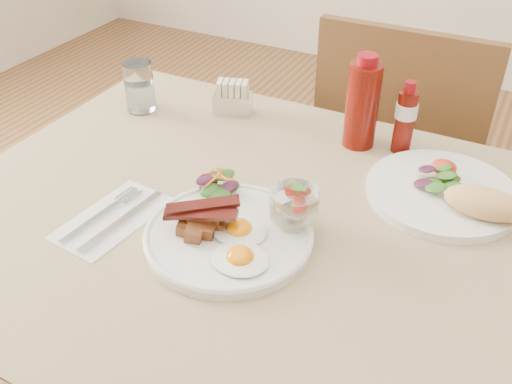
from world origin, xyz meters
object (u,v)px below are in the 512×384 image
object	(u,v)px
chair_far	(399,161)
table	(307,274)
hot_sauce_bottle	(405,118)
water_glass	(140,89)
main_plate	(229,236)
ketchup_bottle	(362,104)
second_plate	(452,194)
sugar_caddy	(233,99)
fruit_cup	(295,204)

from	to	relation	value
chair_far	table	bearing A→B (deg)	-90.00
hot_sauce_bottle	chair_far	bearing A→B (deg)	100.36
water_glass	chair_far	bearing A→B (deg)	38.55
main_plate	ketchup_bottle	bearing A→B (deg)	77.50
second_plate	sugar_caddy	distance (m)	0.53
table	water_glass	world-z (taller)	water_glass
table	sugar_caddy	world-z (taller)	sugar_caddy
ketchup_bottle	second_plate	bearing A→B (deg)	-29.33
ketchup_bottle	water_glass	distance (m)	0.51
table	main_plate	distance (m)	0.17
fruit_cup	water_glass	bearing A→B (deg)	153.10
chair_far	water_glass	distance (m)	0.73
table	main_plate	size ratio (longest dim) A/B	4.75
sugar_caddy	main_plate	bearing A→B (deg)	-80.92
fruit_cup	second_plate	size ratio (longest dim) A/B	0.29
chair_far	ketchup_bottle	bearing A→B (deg)	-94.53
main_plate	second_plate	distance (m)	0.41
ketchup_bottle	sugar_caddy	distance (m)	0.31
fruit_cup	hot_sauce_bottle	world-z (taller)	hot_sauce_bottle
table	hot_sauce_bottle	distance (m)	0.38
second_plate	water_glass	distance (m)	0.72
fruit_cup	chair_far	bearing A→B (deg)	87.68
ketchup_bottle	hot_sauce_bottle	size ratio (longest dim) A/B	1.28
table	fruit_cup	size ratio (longest dim) A/B	16.29
sugar_caddy	chair_far	bearing A→B (deg)	26.78
table	water_glass	distance (m)	0.60
second_plate	ketchup_bottle	bearing A→B (deg)	150.67
table	hot_sauce_bottle	bearing A→B (deg)	79.96
main_plate	second_plate	bearing A→B (deg)	42.12
main_plate	table	bearing A→B (deg)	32.29
fruit_cup	water_glass	distance (m)	0.56
ketchup_bottle	table	bearing A→B (deg)	-85.26
table	sugar_caddy	bearing A→B (deg)	135.11
second_plate	hot_sauce_bottle	world-z (taller)	hot_sauce_bottle
fruit_cup	sugar_caddy	distance (m)	0.45
hot_sauce_bottle	ketchup_bottle	bearing A→B (deg)	-171.36
table	ketchup_bottle	bearing A→B (deg)	94.74
water_glass	hot_sauce_bottle	bearing A→B (deg)	8.92
chair_far	hot_sauce_bottle	xyz separation A→B (m)	(0.06, -0.33, 0.30)
main_plate	water_glass	size ratio (longest dim) A/B	2.45
ketchup_bottle	chair_far	bearing A→B (deg)	85.47
water_glass	ketchup_bottle	bearing A→B (deg)	8.97
main_plate	sugar_caddy	size ratio (longest dim) A/B	2.92
second_plate	water_glass	xyz separation A→B (m)	(-0.71, 0.04, 0.03)
chair_far	ketchup_bottle	xyz separation A→B (m)	(-0.03, -0.34, 0.32)
hot_sauce_bottle	second_plate	bearing A→B (deg)	-46.07
chair_far	water_glass	world-z (taller)	chair_far
sugar_caddy	water_glass	world-z (taller)	water_glass
table	ketchup_bottle	size ratio (longest dim) A/B	6.76
chair_far	fruit_cup	xyz separation A→B (m)	(-0.03, -0.67, 0.29)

